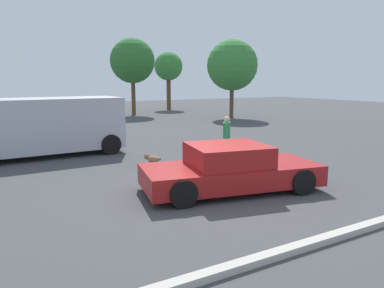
{
  "coord_description": "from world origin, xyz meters",
  "views": [
    {
      "loc": [
        -4.98,
        -7.41,
        2.77
      ],
      "look_at": [
        0.33,
        1.89,
        0.9
      ],
      "focal_mm": 34.12,
      "sensor_mm": 36.0,
      "label": 1
    }
  ],
  "objects_px": {
    "sedan_foreground": "(230,169)",
    "pedestrian": "(227,134)",
    "dog": "(152,159)",
    "van_white": "(47,125)"
  },
  "relations": [
    {
      "from": "sedan_foreground",
      "to": "pedestrian",
      "type": "height_order",
      "value": "pedestrian"
    },
    {
      "from": "dog",
      "to": "pedestrian",
      "type": "height_order",
      "value": "pedestrian"
    },
    {
      "from": "dog",
      "to": "pedestrian",
      "type": "xyz_separation_m",
      "value": [
        2.75,
        -0.31,
        0.66
      ]
    },
    {
      "from": "sedan_foreground",
      "to": "van_white",
      "type": "distance_m",
      "value": 7.75
    },
    {
      "from": "sedan_foreground",
      "to": "dog",
      "type": "bearing_deg",
      "value": 112.06
    },
    {
      "from": "van_white",
      "to": "pedestrian",
      "type": "xyz_separation_m",
      "value": [
        5.42,
        -3.81,
        -0.26
      ]
    },
    {
      "from": "sedan_foreground",
      "to": "pedestrian",
      "type": "bearing_deg",
      "value": 68.0
    },
    {
      "from": "dog",
      "to": "van_white",
      "type": "height_order",
      "value": "van_white"
    },
    {
      "from": "sedan_foreground",
      "to": "dog",
      "type": "xyz_separation_m",
      "value": [
        -0.64,
        3.48,
        -0.31
      ]
    },
    {
      "from": "dog",
      "to": "pedestrian",
      "type": "relative_size",
      "value": 0.39
    }
  ]
}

